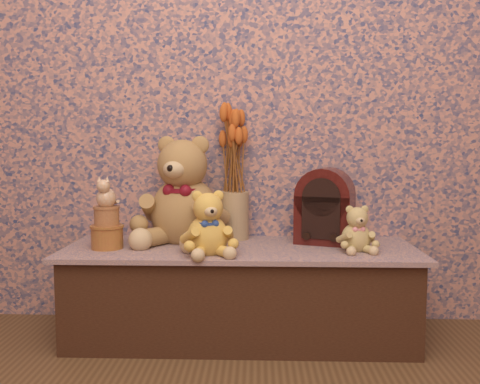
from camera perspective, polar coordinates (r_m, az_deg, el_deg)
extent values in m
cube|color=navy|center=(2.46, 0.26, 16.23)|extent=(3.00, 0.10, 2.60)
cube|color=navy|center=(2.25, 0.04, -11.09)|extent=(1.49, 0.54, 0.40)
cylinder|color=tan|center=(2.36, -0.62, -2.62)|extent=(0.16, 0.16, 0.22)
cylinder|color=#B29334|center=(2.23, -14.57, -4.88)|extent=(0.17, 0.17, 0.10)
cylinder|color=tan|center=(2.21, -14.63, -2.64)|extent=(0.12, 0.12, 0.08)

